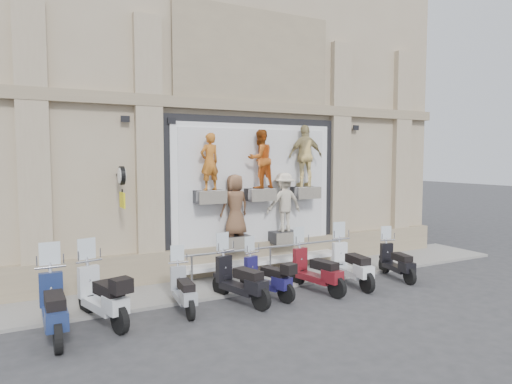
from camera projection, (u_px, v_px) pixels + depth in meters
ground at (311, 299)px, 10.95m from camera, size 90.00×90.00×0.00m
sidewalk at (268, 277)px, 12.80m from camera, size 16.00×2.20×0.08m
building at (203, 86)px, 16.65m from camera, size 14.00×8.60×12.00m
shop_vitrine at (262, 191)px, 13.24m from camera, size 5.60×0.83×4.30m
guard_rail at (270, 263)px, 12.68m from camera, size 5.06×0.10×0.93m
clock_sign_bracket at (122, 182)px, 11.09m from camera, size 0.10×0.80×1.02m
scooter_a at (53, 293)px, 8.52m from camera, size 0.62×2.11×1.71m
scooter_b at (102, 283)px, 9.25m from camera, size 1.14×2.15×1.68m
scooter_c at (183, 281)px, 10.03m from camera, size 0.65×1.73×1.37m
scooter_d at (240, 270)px, 10.57m from camera, size 1.06×2.03×1.58m
scooter_e at (266, 268)px, 11.02m from camera, size 1.01×1.83×1.43m
scooter_f at (316, 261)px, 11.49m from camera, size 0.89×2.01×1.57m
scooter_g at (352, 255)px, 12.04m from camera, size 0.82×2.04×1.61m
scooter_h at (397, 254)px, 12.70m from camera, size 0.86×1.79×1.40m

